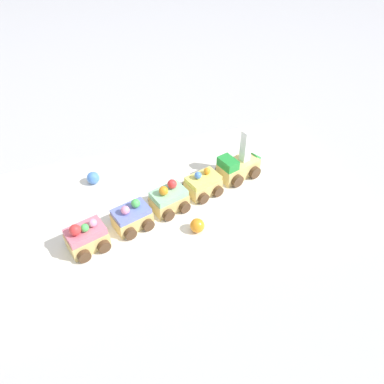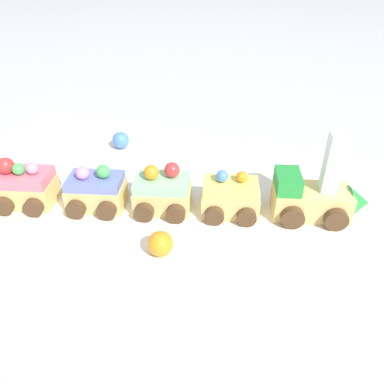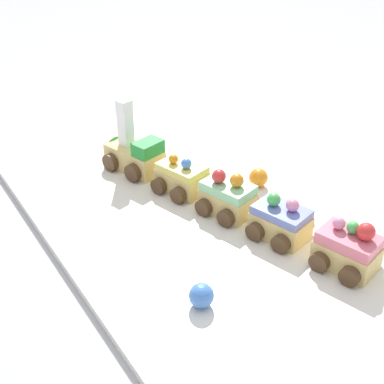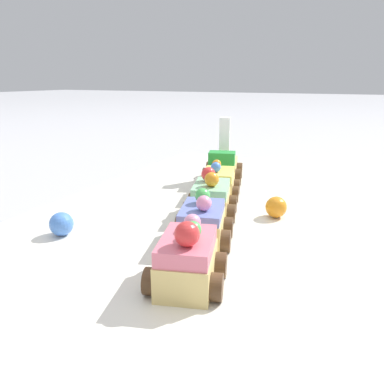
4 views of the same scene
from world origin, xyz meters
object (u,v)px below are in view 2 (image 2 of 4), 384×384
Objects in this scene: gumball_orange at (160,244)px; cake_train_locomotive at (318,197)px; cake_car_blueberry at (97,191)px; cake_car_lemon at (230,197)px; cake_car_strawberry at (26,187)px; cake_car_mint at (163,193)px; gumball_blue at (121,140)px.

cake_train_locomotive is at bearing 40.82° from gumball_orange.
cake_car_blueberry is (-0.28, -0.08, -0.00)m from cake_train_locomotive.
cake_car_blueberry is 2.87× the size of gumball_orange.
cake_car_lemon is 1.00× the size of cake_car_strawberry.
cake_car_strawberry is 2.87× the size of gumball_orange.
cake_car_blueberry is at bearing -179.86° from cake_car_mint.
cake_train_locomotive is 4.39× the size of gumball_orange.
cake_train_locomotive is 0.35m from gumball_blue.
cake_car_lemon is 0.18m from cake_car_blueberry.
gumball_orange is (0.12, -0.06, -0.01)m from cake_car_blueberry.
cake_car_strawberry reaches higher than gumball_blue.
gumball_orange is at bearing -51.91° from gumball_blue.
cake_train_locomotive reaches higher than cake_car_strawberry.
cake_car_blueberry is 2.90× the size of gumball_blue.
cake_car_strawberry is (-0.27, -0.08, 0.00)m from cake_car_lemon.
cake_car_mint is (-0.09, -0.02, 0.00)m from cake_car_lemon.
cake_car_strawberry is (-0.18, -0.05, 0.00)m from cake_car_mint.
cake_car_mint reaches higher than cake_car_blueberry.
cake_car_mint is at bearing 111.81° from gumball_orange.
cake_car_blueberry reaches higher than gumball_orange.
cake_car_lemon reaches higher than gumball_orange.
gumball_orange is at bearing -84.02° from cake_car_mint.
gumball_blue is (-0.17, 0.22, -0.00)m from gumball_orange.
cake_car_blueberry is at bearing 0.13° from cake_car_strawberry.
cake_car_mint is (-0.19, -0.05, -0.00)m from cake_train_locomotive.
cake_car_strawberry reaches higher than gumball_orange.
gumball_orange is at bearing -131.90° from cake_car_lemon.
cake_train_locomotive is 0.11m from cake_car_lemon.
cake_car_strawberry is (-0.09, -0.03, 0.00)m from cake_car_blueberry.
cake_train_locomotive is 0.20m from cake_car_mint.
cake_car_strawberry reaches higher than cake_car_lemon.
gumball_orange is at bearing -42.12° from cake_car_blueberry.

